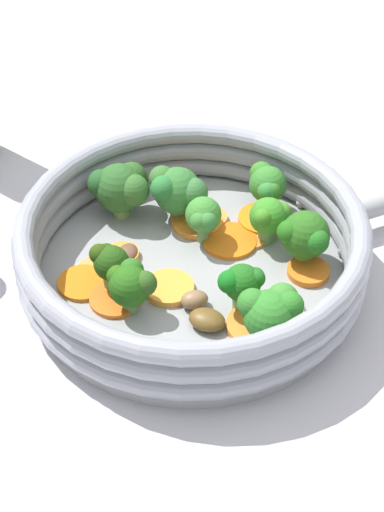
{
  "coord_description": "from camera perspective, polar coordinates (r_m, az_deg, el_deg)",
  "views": [
    {
      "loc": [
        0.13,
        -0.51,
        0.51
      ],
      "look_at": [
        0.0,
        0.0,
        0.03
      ],
      "focal_mm": 60.0,
      "sensor_mm": 36.0,
      "label": 1
    }
  ],
  "objects": [
    {
      "name": "skillet_rim_wall",
      "position": [
        0.7,
        0.0,
        0.76
      ],
      "size": [
        0.29,
        0.29,
        0.06
      ],
      "color": "#91939F",
      "rests_on": "skillet"
    },
    {
      "name": "skillet_rivet_right",
      "position": [
        0.79,
        7.27,
        3.52
      ],
      "size": [
        0.01,
        0.01,
        0.01
      ],
      "primitive_type": "sphere",
      "color": "#98979C",
      "rests_on": "skillet"
    },
    {
      "name": "broccoli_floret_1",
      "position": [
        0.73,
        0.93,
        2.59
      ],
      "size": [
        0.03,
        0.04,
        0.04
      ],
      "color": "#618552",
      "rests_on": "skillet"
    },
    {
      "name": "mushroom_piece_1",
      "position": [
        0.77,
        1.27,
        2.67
      ],
      "size": [
        0.03,
        0.02,
        0.01
      ],
      "primitive_type": "ellipsoid",
      "rotation": [
        0.0,
        0.0,
        2.5
      ],
      "color": "brown",
      "rests_on": "skillet"
    },
    {
      "name": "broccoli_floret_4",
      "position": [
        0.77,
        5.02,
        4.78
      ],
      "size": [
        0.04,
        0.04,
        0.05
      ],
      "color": "#81A360",
      "rests_on": "skillet"
    },
    {
      "name": "carrot_slice_5",
      "position": [
        0.77,
        4.74,
        2.45
      ],
      "size": [
        0.06,
        0.06,
        0.01
      ],
      "primitive_type": "cylinder",
      "rotation": [
        0.0,
        0.0,
        2.02
      ],
      "color": "orange",
      "rests_on": "skillet"
    },
    {
      "name": "mushroom_piece_2",
      "position": [
        0.73,
        -4.27,
        0.35
      ],
      "size": [
        0.02,
        0.02,
        0.01
      ],
      "primitive_type": "ellipsoid",
      "rotation": [
        0.0,
        0.0,
        4.71
      ],
      "color": "brown",
      "rests_on": "skillet"
    },
    {
      "name": "carrot_slice_8",
      "position": [
        0.77,
        1.5,
        2.49
      ],
      "size": [
        0.04,
        0.04,
        0.01
      ],
      "primitive_type": "cylinder",
      "rotation": [
        0.0,
        0.0,
        2.12
      ],
      "color": "orange",
      "rests_on": "skillet"
    },
    {
      "name": "broccoli_floret_7",
      "position": [
        0.72,
        7.58,
        1.3
      ],
      "size": [
        0.04,
        0.04,
        0.05
      ],
      "color": "#699742",
      "rests_on": "skillet"
    },
    {
      "name": "carrot_slice_1",
      "position": [
        0.7,
        -1.54,
        -2.13
      ],
      "size": [
        0.05,
        0.05,
        0.01
      ],
      "primitive_type": "cylinder",
      "rotation": [
        0.0,
        0.0,
        1.76
      ],
      "color": "#F99833",
      "rests_on": "skillet"
    },
    {
      "name": "broccoli_floret_5",
      "position": [
        0.76,
        -1.01,
        4.41
      ],
      "size": [
        0.06,
        0.04,
        0.05
      ],
      "color": "#6D8850",
      "rests_on": "skillet"
    },
    {
      "name": "skillet",
      "position": [
        0.73,
        0.0,
        -1.33
      ],
      "size": [
        0.27,
        0.27,
        0.02
      ],
      "primitive_type": "cylinder",
      "color": "#939699",
      "rests_on": "ground_plane"
    },
    {
      "name": "carrot_slice_12",
      "position": [
        0.69,
        5.89,
        -3.53
      ],
      "size": [
        0.05,
        0.05,
        0.0
      ],
      "primitive_type": "cylinder",
      "rotation": [
        0.0,
        0.0,
        0.73
      ],
      "color": "orange",
      "rests_on": "skillet"
    },
    {
      "name": "mushroom_piece_0",
      "position": [
        0.69,
        0.16,
        -2.94
      ],
      "size": [
        0.03,
        0.03,
        0.01
      ],
      "primitive_type": "ellipsoid",
      "rotation": [
        0.0,
        0.0,
        3.68
      ],
      "color": "#896545",
      "rests_on": "skillet"
    },
    {
      "name": "carrot_slice_7",
      "position": [
        0.72,
        -6.17,
        -1.12
      ],
      "size": [
        0.05,
        0.05,
        0.0
      ],
      "primitive_type": "cylinder",
      "rotation": [
        0.0,
        0.0,
        1.82
      ],
      "color": "#F98F42",
      "rests_on": "skillet"
    },
    {
      "name": "carrot_slice_6",
      "position": [
        0.77,
        0.36,
        2.31
      ],
      "size": [
        0.05,
        0.05,
        0.01
      ],
      "primitive_type": "cylinder",
      "rotation": [
        0.0,
        0.0,
        1.79
      ],
      "color": "orange",
      "rests_on": "skillet"
    },
    {
      "name": "skillet_rivet_left",
      "position": [
        0.74,
        10.01,
        0.28
      ],
      "size": [
        0.01,
        0.01,
        0.01
      ],
      "primitive_type": "sphere",
      "color": "#96949D",
      "rests_on": "skillet"
    },
    {
      "name": "broccoli_floret_9",
      "position": [
        0.74,
        5.18,
        2.59
      ],
      "size": [
        0.04,
        0.04,
        0.04
      ],
      "color": "#5F9050",
      "rests_on": "skillet"
    },
    {
      "name": "carrot_slice_0",
      "position": [
        0.67,
        4.28,
        -4.64
      ],
      "size": [
        0.05,
        0.05,
        0.01
      ],
      "primitive_type": "cylinder",
      "rotation": [
        0.0,
        0.0,
        4.57
      ],
      "color": "orange",
      "rests_on": "skillet"
    },
    {
      "name": "carrot_slice_10",
      "position": [
        0.72,
        7.76,
        -1.02
      ],
      "size": [
        0.05,
        0.05,
        0.01
      ],
      "primitive_type": "cylinder",
      "rotation": [
        0.0,
        0.0,
        5.13
      ],
      "color": "orange",
      "rests_on": "skillet"
    },
    {
      "name": "carrot_slice_2",
      "position": [
        0.75,
        2.54,
        1.02
      ],
      "size": [
        0.07,
        0.07,
        0.0
      ],
      "primitive_type": "cylinder",
      "rotation": [
        0.0,
        0.0,
        1.01
      ],
      "color": "orange",
      "rests_on": "skillet"
    },
    {
      "name": "carrot_slice_9",
      "position": [
        0.79,
        -0.7,
        3.86
      ],
      "size": [
        0.04,
        0.04,
        0.01
      ],
      "primitive_type": "cylinder",
      "rotation": [
        0.0,
        0.0,
        2.09
      ],
      "color": "orange",
      "rests_on": "skillet"
    },
    {
      "name": "broccoli_floret_3",
      "position": [
        0.67,
        -4.1,
        -1.85
      ],
      "size": [
        0.04,
        0.04,
        0.04
      ],
      "color": "#608F4C",
      "rests_on": "skillet"
    },
    {
      "name": "carrot_slice_3",
      "position": [
        0.74,
        -4.6,
        0.18
      ],
      "size": [
        0.04,
        0.04,
        0.01
      ],
      "primitive_type": "cylinder",
      "rotation": [
        0.0,
        0.0,
        5.55
      ],
      "color": "orange",
      "rests_on": "skillet"
    },
    {
      "name": "carrot_slice_13",
      "position": [
        0.71,
        -7.29,
        -1.8
      ],
      "size": [
        0.06,
        0.06,
        0.0
      ],
      "primitive_type": "cylinder",
      "rotation": [
        0.0,
        0.0,
        4.16
      ],
      "color": "orange",
      "rests_on": "skillet"
    },
    {
      "name": "broccoli_floret_0",
      "position": [
        0.69,
        -5.51,
        -0.46
      ],
      "size": [
        0.03,
        0.03,
        0.04
      ],
      "color": "#61934D",
      "rests_on": "skillet"
    },
    {
      "name": "carrot_slice_4",
      "position": [
        0.75,
        4.0,
        1.25
      ],
      "size": [
        0.04,
        0.04,
        0.0
      ],
      "primitive_type": "cylinder",
      "rotation": [
        0.0,
        0.0,
        2.84
      ],
      "color": "orange",
      "rests_on": "skillet"
    },
    {
      "name": "broccoli_floret_8",
      "position": [
        0.67,
        3.37,
        -1.84
      ],
      "size": [
        0.04,
        0.03,
        0.04
      ],
      "color": "#7EA862",
      "rests_on": "skillet"
    },
    {
      "name": "broccoli_floret_6",
      "position": [
        0.65,
        5.33,
        -3.71
      ],
      "size": [
        0.05,
        0.05,
        0.05
      ],
      "color": "#6E9F55",
      "rests_on": "skillet"
    },
    {
      "name": "broccoli_floret_2",
      "position": [
        0.76,
        -4.73,
        4.61
      ],
      "size": [
        0.06,
        0.05,
        0.05
      ],
      "color": "#7CA254",
      "rests_on": "skillet"
    },
    {
      "name": "carrot_slice_11",
      "position": [
        0.7,
        -5.14,
        -2.88
      ],
      "size": [
        0.06,
        0.06,
        0.0
      ],
      "primitive_type": "cylinder",
      "rotation": [
        0.0,
        0.0,
        2.08
      ],
      "color": "orange",
      "rests_on": "skillet"
    },
    {
      "name": "mushroom_piece_3",
      "position": [
        0.67,
        1.01,
        -4.28
      ],
      "size": [
        0.03,
        0.03,
        0.01
      ],
      "primitive_type": "ellipsoid",
      "rotation": [
        0.0,
        0.0,
        6.15
      ],
      "color": "brown",
      "rests_on": "skillet"
    },
    {
      "name": "ground_plane",
      "position": [
        0.73,
        0.0,
        -1.77
      ],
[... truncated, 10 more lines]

